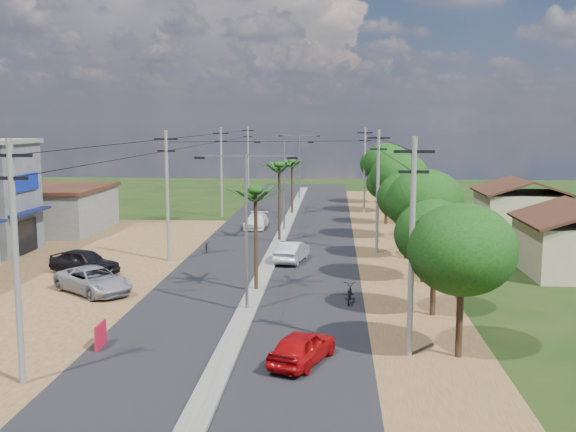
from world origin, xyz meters
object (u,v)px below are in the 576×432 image
car_silver_mid (292,252)px  car_parked_silver (94,281)px  car_parked_dark (85,262)px  car_red_near (302,348)px  roadside_sign (101,336)px  moto_rider_east (349,294)px  car_white_far (256,222)px

car_silver_mid → car_parked_silver: bearing=51.8°
car_parked_dark → car_parked_silver: bearing=-132.8°
car_red_near → roadside_sign: size_ratio=2.95×
car_red_near → moto_rider_east: size_ratio=2.08×
car_white_far → car_red_near: bearing=-78.1°
roadside_sign → car_red_near: bearing=-9.6°
car_white_far → car_parked_dark: bearing=-112.3°
moto_rider_east → roadside_sign: bearing=41.3°
car_parked_dark → roadside_sign: car_parked_dark is taller
moto_rider_east → car_parked_dark: bearing=-14.0°
car_parked_silver → moto_rider_east: bearing=-55.8°
car_silver_mid → moto_rider_east: size_ratio=2.32×
car_red_near → moto_rider_east: (2.04, 9.21, -0.17)m
car_silver_mid → moto_rider_east: (3.70, -10.29, -0.23)m
car_white_far → car_parked_silver: (-6.43, -23.55, 0.07)m
car_silver_mid → car_parked_silver: size_ratio=0.84×
car_silver_mid → car_parked_silver: car_parked_silver is taller
car_parked_dark → moto_rider_east: bearing=-87.7°
car_red_near → moto_rider_east: bearing=-80.7°
car_white_far → car_parked_dark: (-8.67, -18.97, 0.14)m
car_silver_mid → car_parked_dark: bearing=30.6°
car_silver_mid → roadside_sign: car_silver_mid is taller
car_red_near → car_white_far: bearing=-58.5°
car_red_near → car_white_far: (-5.78, 33.82, -0.02)m
car_parked_dark → moto_rider_east: size_ratio=2.46×
car_red_near → car_parked_dark: car_parked_dark is taller
car_red_near → car_parked_silver: car_parked_silver is taller
car_parked_silver → car_silver_mid: bearing=-10.4°
car_white_far → roadside_sign: (-2.87, -32.49, -0.10)m
moto_rider_east → roadside_sign: size_ratio=1.42×
car_parked_dark → roadside_sign: (5.79, -13.52, -0.24)m
car_white_far → car_silver_mid: bearing=-71.7°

